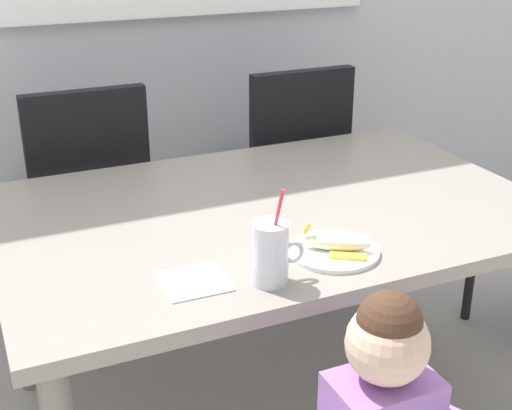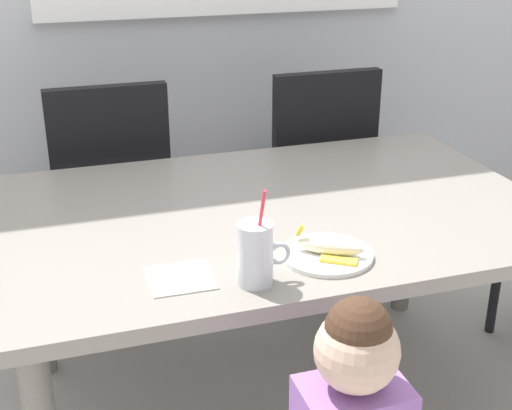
% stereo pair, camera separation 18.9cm
% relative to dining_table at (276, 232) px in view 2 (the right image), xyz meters
% --- Properties ---
extents(ground_plane, '(24.00, 24.00, 0.00)m').
position_rel_dining_table_xyz_m(ground_plane, '(0.00, 0.00, -0.64)').
color(ground_plane, '#B7B2A8').
extents(dining_table, '(1.56, 1.03, 0.72)m').
position_rel_dining_table_xyz_m(dining_table, '(0.00, 0.00, 0.00)').
color(dining_table, gray).
rests_on(dining_table, ground).
extents(dining_chair_left, '(0.44, 0.44, 0.96)m').
position_rel_dining_table_xyz_m(dining_chair_left, '(-0.40, 0.74, -0.10)').
color(dining_chair_left, black).
rests_on(dining_chair_left, ground).
extents(dining_chair_right, '(0.44, 0.45, 0.96)m').
position_rel_dining_table_xyz_m(dining_chair_right, '(0.41, 0.72, -0.10)').
color(dining_chair_right, black).
rests_on(dining_chair_right, ground).
extents(milk_cup, '(0.13, 0.09, 0.25)m').
position_rel_dining_table_xyz_m(milk_cup, '(-0.19, -0.41, 0.15)').
color(milk_cup, silver).
rests_on(milk_cup, dining_table).
extents(snack_plate, '(0.23, 0.23, 0.01)m').
position_rel_dining_table_xyz_m(snack_plate, '(0.02, -0.34, 0.09)').
color(snack_plate, white).
rests_on(snack_plate, dining_table).
extents(peeled_banana, '(0.17, 0.15, 0.07)m').
position_rel_dining_table_xyz_m(peeled_banana, '(0.02, -0.35, 0.11)').
color(peeled_banana, '#F4EAC6').
rests_on(peeled_banana, snack_plate).
extents(paper_napkin, '(0.15, 0.15, 0.00)m').
position_rel_dining_table_xyz_m(paper_napkin, '(-0.35, -0.33, 0.08)').
color(paper_napkin, white).
rests_on(paper_napkin, dining_table).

